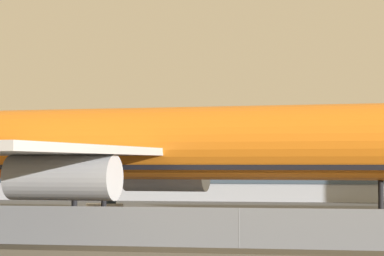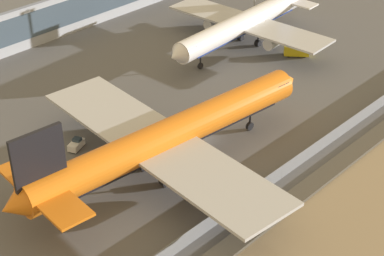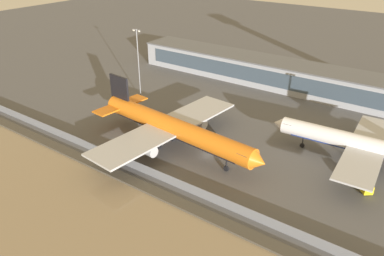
% 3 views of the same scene
% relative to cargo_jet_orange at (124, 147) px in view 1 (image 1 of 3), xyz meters
% --- Properties ---
extents(ground_plane, '(500.00, 500.00, 0.00)m').
position_rel_cargo_jet_orange_xyz_m(ground_plane, '(10.54, 1.79, -6.07)').
color(ground_plane, '#565659').
extents(shoreline_seawall, '(320.00, 3.00, 0.50)m').
position_rel_cargo_jet_orange_xyz_m(shoreline_seawall, '(10.54, -18.71, -5.82)').
color(shoreline_seawall, '#474238').
rests_on(shoreline_seawall, ground).
extents(perimeter_fence, '(280.00, 0.10, 2.42)m').
position_rel_cargo_jet_orange_xyz_m(perimeter_fence, '(10.54, -14.21, -4.86)').
color(perimeter_fence, slate).
rests_on(perimeter_fence, ground).
extents(cargo_jet_orange, '(56.09, 48.55, 15.91)m').
position_rel_cargo_jet_orange_xyz_m(cargo_jet_orange, '(0.00, 0.00, 0.00)').
color(cargo_jet_orange, orange).
rests_on(cargo_jet_orange, ground).
extents(baggage_tug, '(3.57, 2.72, 1.80)m').
position_rel_cargo_jet_orange_xyz_m(baggage_tug, '(-5.98, 15.16, -5.27)').
color(baggage_tug, white).
rests_on(baggage_tug, ground).
extents(terminal_building, '(112.23, 15.18, 9.83)m').
position_rel_cargo_jet_orange_xyz_m(terminal_building, '(0.65, 60.76, -1.14)').
color(terminal_building, '#9EA3AD').
rests_on(terminal_building, ground).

